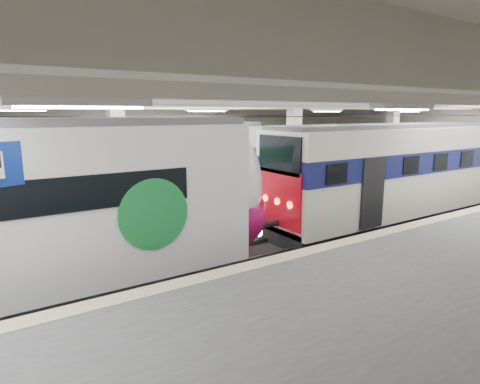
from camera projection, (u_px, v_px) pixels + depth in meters
station_hall at (269, 168)px, 11.66m from camera, size 36.00×24.00×5.75m
modern_emu at (40, 214)px, 10.09m from camera, size 14.73×3.04×4.71m
older_rer at (394, 171)px, 17.72m from camera, size 13.19×2.91×4.36m
far_train at (110, 176)px, 16.36m from camera, size 13.82×3.01×4.41m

